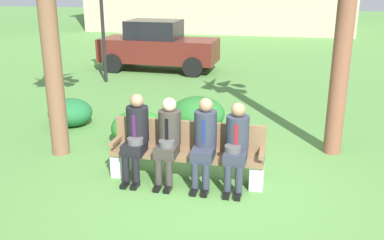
% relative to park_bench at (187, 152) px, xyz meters
% --- Properties ---
extents(ground_plane, '(80.00, 80.00, 0.00)m').
position_rel_park_bench_xyz_m(ground_plane, '(0.35, -0.21, -0.44)').
color(ground_plane, '#538840').
extents(park_bench, '(2.36, 0.44, 0.90)m').
position_rel_park_bench_xyz_m(park_bench, '(0.00, 0.00, 0.00)').
color(park_bench, brown).
rests_on(park_bench, ground).
extents(seated_man_leftmost, '(0.34, 0.72, 1.33)m').
position_rel_park_bench_xyz_m(seated_man_leftmost, '(-0.77, -0.13, 0.30)').
color(seated_man_leftmost, black).
rests_on(seated_man_leftmost, ground).
extents(seated_man_centerleft, '(0.34, 0.72, 1.30)m').
position_rel_park_bench_xyz_m(seated_man_centerleft, '(-0.26, -0.14, 0.29)').
color(seated_man_centerleft, '#38332D').
rests_on(seated_man_centerleft, ground).
extents(seated_man_centerright, '(0.34, 0.72, 1.33)m').
position_rel_park_bench_xyz_m(seated_man_centerright, '(0.29, -0.13, 0.30)').
color(seated_man_centerright, '#2D3342').
rests_on(seated_man_centerright, ground).
extents(seated_man_rightmost, '(0.34, 0.72, 1.28)m').
position_rel_park_bench_xyz_m(seated_man_rightmost, '(0.76, -0.14, 0.28)').
color(seated_man_rightmost, '#2D3342').
rests_on(seated_man_rightmost, ground).
extents(shrub_near_bench, '(1.11, 1.02, 0.69)m').
position_rel_park_bench_xyz_m(shrub_near_bench, '(-0.30, 2.29, -0.09)').
color(shrub_near_bench, '#266A28').
rests_on(shrub_near_bench, ground).
extents(shrub_mid_lawn, '(1.02, 0.94, 0.64)m').
position_rel_park_bench_xyz_m(shrub_mid_lawn, '(-1.23, 1.24, -0.12)').
color(shrub_mid_lawn, '#2D7C29').
rests_on(shrub_mid_lawn, ground).
extents(shrub_far_lawn, '(0.93, 0.86, 0.58)m').
position_rel_park_bench_xyz_m(shrub_far_lawn, '(-2.99, 1.97, -0.15)').
color(shrub_far_lawn, '#206635').
rests_on(shrub_far_lawn, ground).
extents(parked_car_near, '(3.95, 1.81, 1.68)m').
position_rel_park_bench_xyz_m(parked_car_near, '(-2.83, 8.01, 0.40)').
color(parked_car_near, '#591E19').
rests_on(parked_car_near, ground).
extents(street_lamp, '(0.24, 0.24, 3.45)m').
position_rel_park_bench_xyz_m(street_lamp, '(-3.90, 6.01, 1.69)').
color(street_lamp, black).
rests_on(street_lamp, ground).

